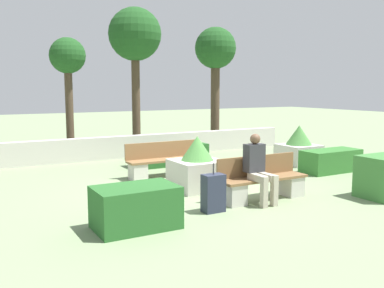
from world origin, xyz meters
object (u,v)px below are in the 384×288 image
at_px(bench_front, 263,183).
at_px(bench_left_side, 167,163).
at_px(tree_rightmost, 215,53).
at_px(planter_corner_left, 197,167).
at_px(tree_center_left, 68,62).
at_px(planter_corner_right, 299,147).
at_px(suitcase, 213,193).
at_px(person_seated_man, 258,165).
at_px(tree_center_right, 135,37).

relative_size(bench_front, bench_left_side, 0.92).
bearing_deg(tree_rightmost, planter_corner_left, -125.20).
distance_m(bench_left_side, tree_center_left, 5.36).
bearing_deg(planter_corner_left, tree_center_left, 102.07).
height_order(planter_corner_right, suitcase, planter_corner_right).
distance_m(bench_front, tree_center_left, 8.09).
bearing_deg(bench_front, bench_left_side, 103.03).
relative_size(bench_front, suitcase, 2.15).
xyz_separation_m(planter_corner_right, tree_rightmost, (0.28, 4.97, 3.04)).
xyz_separation_m(planter_corner_right, tree_center_left, (-5.39, 4.72, 2.53)).
bearing_deg(tree_center_left, bench_front, -75.09).
xyz_separation_m(person_seated_man, tree_center_left, (-1.73, 7.52, 2.28)).
xyz_separation_m(bench_front, suitcase, (-1.30, -0.24, 0.01)).
distance_m(planter_corner_left, tree_center_right, 6.94).
height_order(planter_corner_right, tree_center_right, tree_center_right).
bearing_deg(bench_left_side, planter_corner_left, -91.42).
bearing_deg(bench_front, tree_center_right, 87.55).
distance_m(bench_front, tree_center_right, 8.18).
relative_size(bench_front, tree_rightmost, 0.42).
distance_m(person_seated_man, tree_center_left, 8.04).
distance_m(planter_corner_right, suitcase, 5.55).
height_order(tree_center_left, tree_rightmost, tree_rightmost).
bearing_deg(person_seated_man, planter_corner_right, 37.39).
xyz_separation_m(bench_left_side, planter_corner_right, (4.11, -0.25, 0.14)).
height_order(suitcase, tree_center_left, tree_center_left).
bearing_deg(planter_corner_left, tree_rightmost, 54.80).
bearing_deg(planter_corner_left, tree_center_right, 80.50).
xyz_separation_m(planter_corner_right, suitcase, (-4.73, -2.90, -0.14)).
distance_m(bench_left_side, planter_corner_right, 4.12).
height_order(bench_left_side, planter_corner_left, planter_corner_left).
bearing_deg(suitcase, planter_corner_right, 31.51).
bearing_deg(suitcase, planter_corner_left, 69.46).
distance_m(suitcase, tree_rightmost, 9.86).
bearing_deg(bench_front, planter_corner_right, 37.75).
distance_m(bench_front, bench_left_side, 2.99).
bearing_deg(suitcase, tree_center_right, 78.03).
height_order(planter_corner_left, tree_center_right, tree_center_right).
bearing_deg(tree_rightmost, planter_corner_right, -93.25).
bearing_deg(bench_left_side, tree_rightmost, 46.04).
relative_size(bench_left_side, planter_corner_right, 1.82).
xyz_separation_m(person_seated_man, planter_corner_right, (3.66, 2.80, -0.25)).
distance_m(planter_corner_left, planter_corner_right, 4.31).
relative_size(tree_center_right, tree_rightmost, 1.09).
bearing_deg(suitcase, bench_left_side, 78.82).
bearing_deg(planter_corner_right, bench_front, -142.25).
xyz_separation_m(tree_center_left, tree_center_right, (2.28, -0.02, 0.88)).
xyz_separation_m(tree_center_left, tree_rightmost, (5.68, 0.26, 0.51)).
distance_m(tree_center_left, tree_rightmost, 5.71).
height_order(suitcase, tree_rightmost, tree_rightmost).
height_order(planter_corner_right, tree_center_left, tree_center_left).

